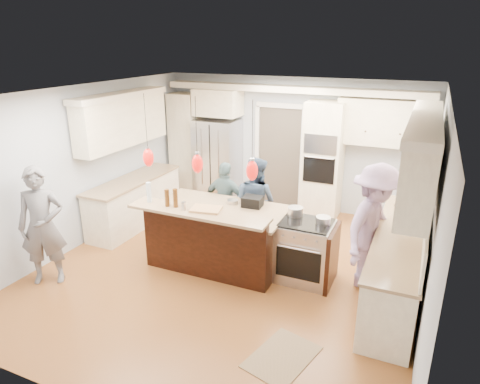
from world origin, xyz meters
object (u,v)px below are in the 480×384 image
at_px(kitchen_island, 219,235).
at_px(person_bar_end, 42,226).
at_px(island_range, 307,251).
at_px(person_far_left, 255,203).
at_px(refrigerator, 218,161).

relative_size(kitchen_island, person_bar_end, 1.19).
height_order(island_range, person_far_left, person_far_left).
relative_size(refrigerator, person_far_left, 1.13).
height_order(refrigerator, person_bar_end, refrigerator).
xyz_separation_m(island_range, person_bar_end, (-3.46, -1.57, 0.42)).
bearing_deg(refrigerator, person_bar_end, -100.45).
bearing_deg(person_far_left, person_bar_end, 56.29).
relative_size(refrigerator, person_bar_end, 1.02).
distance_m(island_range, person_far_left, 1.36).
xyz_separation_m(kitchen_island, person_far_left, (0.30, 0.78, 0.31)).
distance_m(island_range, person_bar_end, 3.82).
distance_m(person_bar_end, person_far_left, 3.27).
distance_m(kitchen_island, person_bar_end, 2.57).
distance_m(refrigerator, person_bar_end, 4.13).
bearing_deg(person_far_left, refrigerator, -35.95).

